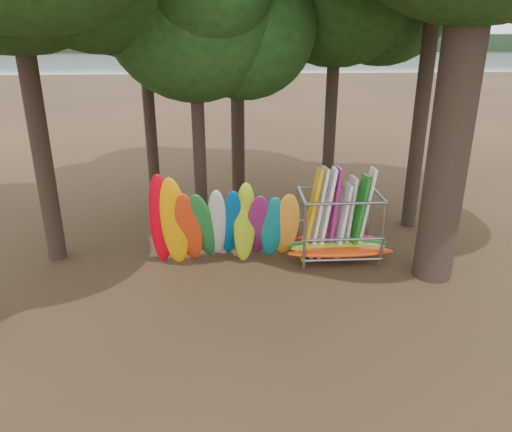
{
  "coord_description": "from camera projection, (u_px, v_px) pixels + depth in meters",
  "views": [
    {
      "loc": [
        -0.65,
        -12.31,
        6.81
      ],
      "look_at": [
        0.2,
        1.5,
        1.4
      ],
      "focal_mm": 35.0,
      "sensor_mm": 36.0,
      "label": 1
    }
  ],
  "objects": [
    {
      "name": "storage_rack",
      "position": [
        338.0,
        228.0,
        15.06
      ],
      "size": [
        3.2,
        1.53,
        2.85
      ],
      "color": "slate",
      "rests_on": "ground"
    },
    {
      "name": "oak_5",
      "position": [
        193.0,
        9.0,
        14.53
      ],
      "size": [
        6.2,
        6.2,
        9.86
      ],
      "color": "black",
      "rests_on": "ground"
    },
    {
      "name": "far_shore",
      "position": [
        226.0,
        44.0,
        115.49
      ],
      "size": [
        160.0,
        4.0,
        4.0
      ],
      "primitive_type": "cube",
      "color": "black",
      "rests_on": "ground"
    },
    {
      "name": "lake",
      "position": [
        229.0,
        74.0,
        69.74
      ],
      "size": [
        160.0,
        160.0,
        0.0
      ],
      "primitive_type": "plane",
      "color": "gray",
      "rests_on": "ground"
    },
    {
      "name": "kayak_row",
      "position": [
        223.0,
        225.0,
        14.36
      ],
      "size": [
        4.38,
        2.12,
        3.17
      ],
      "color": "red",
      "rests_on": "ground"
    },
    {
      "name": "ground",
      "position": [
        252.0,
        282.0,
        13.96
      ],
      "size": [
        120.0,
        120.0,
        0.0
      ],
      "primitive_type": "plane",
      "color": "#47331E",
      "rests_on": "ground"
    }
  ]
}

